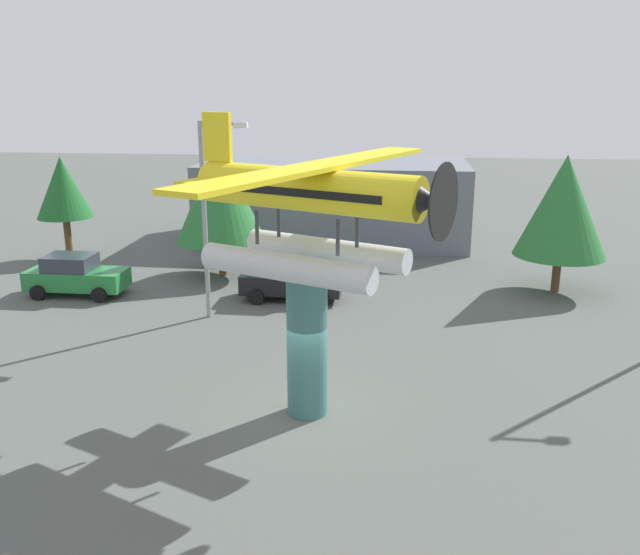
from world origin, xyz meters
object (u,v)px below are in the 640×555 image
car_near_green (75,275)px  tree_east (220,192)px  display_pedestal (307,344)px  storefront_building (335,201)px  tree_west (63,188)px  floatplane_monument (311,209)px  tree_center_back (563,206)px  car_mid_black (290,279)px  streetlight_primary (209,206)px

car_near_green → tree_east: tree_east is taller
display_pedestal → tree_east: (-5.87, 13.34, 1.98)m
storefront_building → tree_west: bearing=-154.4°
car_near_green → tree_east: bearing=34.3°
car_near_green → tree_east: 7.33m
floatplane_monument → car_near_green: size_ratio=2.37×
tree_east → car_near_green: bearing=-145.7°
floatplane_monument → tree_east: bearing=138.1°
display_pedestal → storefront_building: size_ratio=0.27×
tree_east → tree_center_back: bearing=-3.3°
car_mid_black → tree_center_back: 11.99m
floatplane_monument → streetlight_primary: size_ratio=1.33×
streetlight_primary → tree_center_back: size_ratio=1.26×
streetlight_primary → storefront_building: size_ratio=0.50×
car_mid_black → storefront_building: 12.03m
floatplane_monument → car_mid_black: size_ratio=2.37×
tree_center_back → car_mid_black: bearing=-168.1°
streetlight_primary → tree_center_back: (13.97, 5.01, -0.59)m
display_pedestal → floatplane_monument: (0.12, -0.05, 3.69)m
tree_center_back → tree_east: bearing=176.7°
display_pedestal → streetlight_primary: streetlight_primary is taller
car_mid_black → streetlight_primary: bearing=-134.8°
car_near_green → streetlight_primary: (6.67, -2.14, 3.50)m
display_pedestal → streetlight_primary: bearing=122.2°
tree_east → tree_west: bearing=165.5°
car_mid_black → tree_center_back: (11.38, 2.40, 2.91)m
car_near_green → streetlight_primary: bearing=-17.8°
streetlight_primary → storefront_building: streetlight_primary is taller
display_pedestal → tree_west: (-14.67, 15.61, 1.69)m
car_mid_black → storefront_building: storefront_building is taller
floatplane_monument → tree_west: size_ratio=1.88×
streetlight_primary → storefront_building: bearing=77.1°
car_near_green → car_mid_black: same height
car_near_green → tree_center_back: 21.04m
display_pedestal → tree_east: 14.71m
display_pedestal → tree_west: size_ratio=0.76×
storefront_building → tree_west: (-13.31, -6.39, 1.46)m
streetlight_primary → tree_west: 12.91m
storefront_building → tree_center_back: (10.65, -9.53, 1.54)m
display_pedestal → tree_west: 21.49m
floatplane_monument → streetlight_primary: bearing=146.6°
car_near_green → tree_east: size_ratio=0.66×
tree_east → storefront_building: bearing=62.5°
display_pedestal → car_mid_black: size_ratio=0.96×
car_near_green → storefront_building: (9.99, 12.40, 1.37)m
car_near_green → streetlight_primary: streetlight_primary is taller
display_pedestal → car_mid_black: 10.35m
floatplane_monument → car_near_green: bearing=163.9°
tree_west → tree_east: (8.80, -2.28, 0.29)m
car_near_green → tree_east: (5.48, 3.74, 3.12)m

